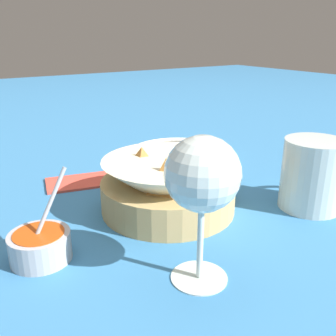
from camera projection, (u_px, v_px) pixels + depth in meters
name	position (u px, v px, depth m)	size (l,w,h in m)	color
ground_plane	(173.00, 203.00, 0.61)	(4.00, 4.00, 0.00)	teal
food_basket	(168.00, 186.00, 0.57)	(0.21, 0.21, 0.10)	tan
sauce_cup	(40.00, 245.00, 0.45)	(0.08, 0.07, 0.11)	#B7B7BC
wine_glass	(202.00, 178.00, 0.38)	(0.08, 0.08, 0.17)	silver
beer_mug	(313.00, 177.00, 0.58)	(0.14, 0.09, 0.11)	silver
side_plate	(179.00, 154.00, 0.83)	(0.23, 0.23, 0.01)	white
napkin	(81.00, 181.00, 0.69)	(0.14, 0.10, 0.01)	#DB4C3D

